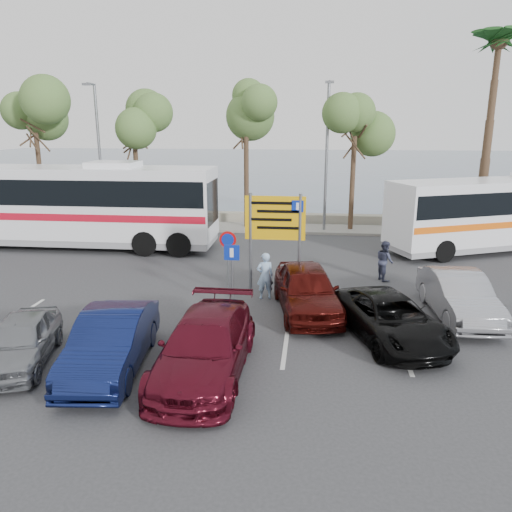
# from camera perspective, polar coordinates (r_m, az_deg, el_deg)

# --- Properties ---
(ground) EXTENTS (120.00, 120.00, 0.00)m
(ground) POSITION_cam_1_polar(r_m,az_deg,el_deg) (15.87, -2.44, -7.34)
(ground) COLOR #323234
(ground) RESTS_ON ground
(kerb_strip) EXTENTS (44.00, 2.40, 0.15)m
(kerb_strip) POSITION_cam_1_polar(r_m,az_deg,el_deg) (29.21, 1.84, 3.21)
(kerb_strip) COLOR gray
(kerb_strip) RESTS_ON ground
(seawall) EXTENTS (48.00, 0.80, 0.60)m
(seawall) POSITION_cam_1_polar(r_m,az_deg,el_deg) (31.12, 2.16, 4.36)
(seawall) COLOR gray
(seawall) RESTS_ON ground
(sea) EXTENTS (140.00, 140.00, 0.00)m
(sea) POSITION_cam_1_polar(r_m,az_deg,el_deg) (74.78, 4.85, 10.29)
(sea) COLOR #415C68
(sea) RESTS_ON ground
(tree_far_left) EXTENTS (3.20, 3.20, 7.60)m
(tree_far_left) POSITION_cam_1_polar(r_m,az_deg,el_deg) (32.86, -24.03, 14.26)
(tree_far_left) COLOR #382619
(tree_far_left) RESTS_ON kerb_strip
(tree_left) EXTENTS (3.20, 3.20, 7.20)m
(tree_left) POSITION_cam_1_polar(r_m,az_deg,el_deg) (30.32, -13.81, 14.52)
(tree_left) COLOR #382619
(tree_left) RESTS_ON kerb_strip
(tree_mid) EXTENTS (3.20, 3.20, 8.00)m
(tree_mid) POSITION_cam_1_polar(r_m,az_deg,el_deg) (28.76, -1.14, 16.22)
(tree_mid) COLOR #382619
(tree_mid) RESTS_ON kerb_strip
(tree_right) EXTENTS (3.20, 3.20, 7.40)m
(tree_right) POSITION_cam_1_polar(r_m,az_deg,el_deg) (28.58, 11.30, 14.98)
(tree_right) COLOR #382619
(tree_right) RESTS_ON kerb_strip
(palm_tree) EXTENTS (4.80, 4.80, 11.20)m
(palm_tree) POSITION_cam_1_polar(r_m,az_deg,el_deg) (30.18, 26.01, 20.88)
(palm_tree) COLOR #382619
(palm_tree) RESTS_ON kerb_strip
(street_lamp_left) EXTENTS (0.45, 1.15, 8.01)m
(street_lamp_left) POSITION_cam_1_polar(r_m,az_deg,el_deg) (30.65, -17.55, 11.63)
(street_lamp_left) COLOR slate
(street_lamp_left) RESTS_ON kerb_strip
(street_lamp_right) EXTENTS (0.45, 1.15, 8.01)m
(street_lamp_right) POSITION_cam_1_polar(r_m,az_deg,el_deg) (28.06, 8.09, 11.91)
(street_lamp_right) COLOR slate
(street_lamp_right) RESTS_ON kerb_strip
(direction_sign) EXTENTS (2.20, 0.12, 3.60)m
(direction_sign) POSITION_cam_1_polar(r_m,az_deg,el_deg) (18.11, 2.20, 3.51)
(direction_sign) COLOR slate
(direction_sign) RESTS_ON ground
(sign_no_stop) EXTENTS (0.60, 0.08, 2.35)m
(sign_no_stop) POSITION_cam_1_polar(r_m,az_deg,el_deg) (17.70, -3.21, 0.40)
(sign_no_stop) COLOR slate
(sign_no_stop) RESTS_ON ground
(sign_parking) EXTENTS (0.50, 0.07, 2.25)m
(sign_parking) POSITION_cam_1_polar(r_m,az_deg,el_deg) (16.15, -2.76, -1.42)
(sign_parking) COLOR slate
(sign_parking) RESTS_ON ground
(lane_markings) EXTENTS (12.02, 4.20, 0.01)m
(lane_markings) POSITION_cam_1_polar(r_m,az_deg,el_deg) (15.18, -7.33, -8.51)
(lane_markings) COLOR silver
(lane_markings) RESTS_ON ground
(coach_bus_left) EXTENTS (13.64, 3.02, 4.25)m
(coach_bus_left) POSITION_cam_1_polar(r_m,az_deg,el_deg) (26.17, -19.79, 5.18)
(coach_bus_left) COLOR white
(coach_bus_left) RESTS_ON ground
(coach_bus_right) EXTENTS (11.84, 7.02, 3.68)m
(coach_bus_right) POSITION_cam_1_polar(r_m,az_deg,el_deg) (26.98, 26.48, 4.19)
(coach_bus_right) COLOR white
(coach_bus_right) RESTS_ON ground
(car_silver_a) EXTENTS (2.38, 3.95, 1.26)m
(car_silver_a) POSITION_cam_1_polar(r_m,az_deg,el_deg) (14.28, -25.32, -8.73)
(car_silver_a) COLOR slate
(car_silver_a) RESTS_ON ground
(car_blue) EXTENTS (2.01, 4.58, 1.46)m
(car_blue) POSITION_cam_1_polar(r_m,az_deg,el_deg) (13.16, -16.23, -9.37)
(car_blue) COLOR #0D1640
(car_blue) RESTS_ON ground
(car_maroon) EXTENTS (2.10, 5.05, 1.46)m
(car_maroon) POSITION_cam_1_polar(r_m,az_deg,el_deg) (12.46, -5.83, -10.24)
(car_maroon) COLOR #520D1B
(car_maroon) RESTS_ON ground
(car_red) EXTENTS (2.66, 4.87, 1.57)m
(car_red) POSITION_cam_1_polar(r_m,az_deg,el_deg) (16.34, 5.82, -3.80)
(car_red) COLOR #400B09
(car_red) RESTS_ON ground
(suv_black) EXTENTS (3.51, 5.02, 1.27)m
(suv_black) POSITION_cam_1_polar(r_m,az_deg,el_deg) (14.82, 15.07, -6.89)
(suv_black) COLOR black
(suv_black) RESTS_ON ground
(car_silver_b) EXTENTS (1.83, 4.50, 1.45)m
(car_silver_b) POSITION_cam_1_polar(r_m,az_deg,el_deg) (17.11, 22.16, -4.21)
(car_silver_b) COLOR gray
(car_silver_b) RESTS_ON ground
(pedestrian_near) EXTENTS (0.70, 0.55, 1.67)m
(pedestrian_near) POSITION_cam_1_polar(r_m,az_deg,el_deg) (17.52, 1.04, -2.26)
(pedestrian_near) COLOR #94B4D7
(pedestrian_near) RESTS_ON ground
(pedestrian_far) EXTENTS (0.82, 0.92, 1.58)m
(pedestrian_far) POSITION_cam_1_polar(r_m,az_deg,el_deg) (20.22, 14.49, -0.51)
(pedestrian_far) COLOR #353950
(pedestrian_far) RESTS_ON ground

